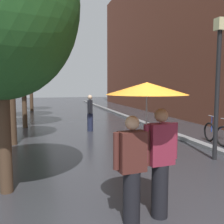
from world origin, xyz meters
TOP-DOWN VIEW (x-y plane):
  - kerb_strip at (3.20, 10.00)m, footprint 0.30×36.00m
  - street_tree_1 at (-2.96, 6.34)m, footprint 2.42×2.42m
  - street_tree_2 at (-2.78, 10.04)m, footprint 3.10×3.10m
  - street_tree_3 at (-3.03, 14.19)m, footprint 3.00×3.00m
  - street_tree_4 at (-2.72, 18.20)m, footprint 2.49×2.49m
  - parked_bicycle_3 at (4.42, 4.94)m, footprint 1.14×0.80m
  - couple_under_umbrella at (-0.49, 0.52)m, footprint 1.21×1.21m
  - street_lamp_post at (2.60, 2.95)m, footprint 0.24×0.24m
  - pedestrian_walking_midground at (0.10, 8.22)m, footprint 0.30×0.58m

SIDE VIEW (x-z plane):
  - kerb_strip at x=3.20m, z-range 0.00..0.12m
  - parked_bicycle_3 at x=4.42m, z-range -0.10..0.86m
  - pedestrian_walking_midground at x=0.10m, z-range 0.01..1.63m
  - couple_under_umbrella at x=-0.49m, z-range 0.39..2.49m
  - street_lamp_post at x=2.60m, z-range 0.35..4.16m
  - street_tree_3 at x=-3.03m, z-range 0.91..5.85m
  - street_tree_4 at x=-2.72m, z-range 1.14..6.62m
  - street_tree_1 at x=-2.96m, z-range 1.30..6.59m
  - street_tree_2 at x=-2.78m, z-range 1.17..6.83m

